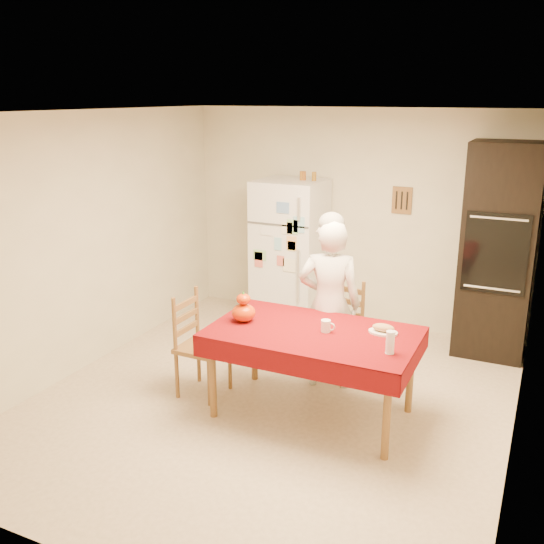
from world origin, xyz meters
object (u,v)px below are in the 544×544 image
Objects in this scene: chair_far at (340,325)px; pumpkin_lower at (244,313)px; coffee_mug at (326,326)px; dining_table at (313,339)px; bread_plate at (383,332)px; chair_left at (197,340)px; seated_woman at (329,304)px; wine_glass at (390,342)px; oven_cabinet at (498,251)px; refrigerator at (290,253)px.

chair_far is 4.64× the size of pumpkin_lower.
pumpkin_lower is (-0.72, -0.07, 0.03)m from coffee_mug.
bread_plate is (0.53, 0.19, 0.08)m from dining_table.
chair_far and chair_left have the same top height.
seated_woman reaches higher than wine_glass.
oven_cabinet is 2.32× the size of chair_far.
coffee_mug is at bearing -84.93° from chair_left.
pumpkin_lower is at bearing -110.41° from chair_far.
coffee_mug is (1.19, 0.09, 0.30)m from chair_left.
oven_cabinet is 1.95m from seated_woman.
seated_woman is 6.62× the size of bread_plate.
wine_glass is at bearing 119.41° from seated_woman.
wine_glass is (-0.54, -2.19, -0.25)m from oven_cabinet.
refrigerator is 0.77× the size of oven_cabinet.
pumpkin_lower is at bearing -176.32° from dining_table.
oven_cabinet is 2.30m from coffee_mug.
coffee_mug is 0.49× the size of pumpkin_lower.
coffee_mug is (0.17, -0.56, 0.02)m from seated_woman.
chair_far reaches higher than bread_plate.
dining_table is 17.00× the size of coffee_mug.
refrigerator is 7.08× the size of bread_plate.
pumpkin_lower is (-0.55, -0.63, 0.04)m from seated_woman.
pumpkin_lower is at bearing 174.17° from wine_glass.
wine_glass is at bearing -19.14° from coffee_mug.
chair_far is at bearing -48.04° from refrigerator.
pumpkin_lower is at bearing -168.58° from bread_plate.
wine_glass reaches higher than bread_plate.
dining_table is (1.06, -1.97, -0.16)m from refrigerator.
dining_table is 1.79× the size of chair_left.
pumpkin_lower reaches higher than dining_table.
pumpkin_lower is (-1.84, -2.06, -0.26)m from oven_cabinet.
refrigerator is 2.24m from dining_table.
chair_left is 5.40× the size of wine_glass.
oven_cabinet is at bearing 69.44° from bread_plate.
chair_left is 4.64× the size of pumpkin_lower.
coffee_mug is at bearing -159.29° from bread_plate.
chair_left is (-0.03, -2.03, -0.34)m from refrigerator.
refrigerator reaches higher than seated_woman.
refrigerator is 17.00× the size of coffee_mug.
refrigerator is at bearing 102.26° from pumpkin_lower.
dining_table is 0.16m from coffee_mug.
wine_glass is 0.73× the size of bread_plate.
refrigerator is at bearing -69.75° from seated_woman.
pumpkin_lower is (-0.58, -0.89, 0.33)m from chair_far.
dining_table is at bearing -160.05° from bread_plate.
chair_left reaches higher than coffee_mug.
chair_far is at bearing 56.98° from pumpkin_lower.
dining_table is at bearing -61.69° from refrigerator.
dining_table is at bearing 3.68° from pumpkin_lower.
wine_glass reaches higher than pumpkin_lower.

